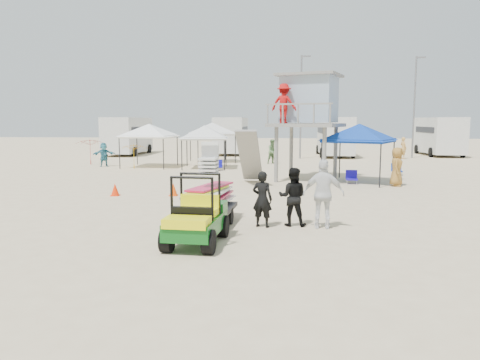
# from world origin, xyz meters

# --- Properties ---
(ground) EXTENTS (140.00, 140.00, 0.00)m
(ground) POSITION_xyz_m (0.00, 0.00, 0.00)
(ground) COLOR beige
(ground) RESTS_ON ground
(utility_cart) EXTENTS (1.25, 2.29, 1.68)m
(utility_cart) POSITION_xyz_m (-0.37, 0.71, 0.78)
(utility_cart) COLOR #0D5616
(utility_cart) RESTS_ON ground
(surf_trailer) EXTENTS (1.37, 2.35, 2.11)m
(surf_trailer) POSITION_xyz_m (-0.36, 3.05, 0.86)
(surf_trailer) COLOR black
(surf_trailer) RESTS_ON ground
(man_left) EXTENTS (0.66, 0.52, 1.59)m
(man_left) POSITION_xyz_m (1.15, 2.75, 0.80)
(man_left) COLOR black
(man_left) RESTS_ON ground
(man_mid) EXTENTS (0.87, 0.71, 1.67)m
(man_mid) POSITION_xyz_m (2.00, 3.00, 0.84)
(man_mid) COLOR black
(man_mid) RESTS_ON ground
(man_right) EXTENTS (1.17, 0.56, 1.94)m
(man_right) POSITION_xyz_m (2.85, 2.75, 0.97)
(man_right) COLOR white
(man_right) RESTS_ON ground
(lifeguard_tower) EXTENTS (4.07, 4.07, 5.14)m
(lifeguard_tower) POSITION_xyz_m (2.76, 13.35, 3.83)
(lifeguard_tower) COLOR gray
(lifeguard_tower) RESTS_ON ground
(canopy_blue) EXTENTS (3.85, 3.85, 3.24)m
(canopy_blue) POSITION_xyz_m (5.34, 12.85, 2.69)
(canopy_blue) COLOR black
(canopy_blue) RESTS_ON ground
(canopy_white_a) EXTENTS (2.95, 2.95, 3.10)m
(canopy_white_a) POSITION_xyz_m (-3.22, 18.81, 2.55)
(canopy_white_a) COLOR black
(canopy_white_a) RESTS_ON ground
(canopy_white_b) EXTENTS (3.23, 3.23, 3.18)m
(canopy_white_b) POSITION_xyz_m (-6.94, 19.33, 2.63)
(canopy_white_b) COLOR black
(canopy_white_b) RESTS_ON ground
(canopy_white_c) EXTENTS (3.71, 3.71, 3.25)m
(canopy_white_c) POSITION_xyz_m (-3.42, 23.17, 2.70)
(canopy_white_c) COLOR black
(canopy_white_c) RESTS_ON ground
(umbrella_a) EXTENTS (2.13, 2.16, 1.76)m
(umbrella_a) POSITION_xyz_m (-11.43, 20.49, 0.88)
(umbrella_a) COLOR #B21314
(umbrella_a) RESTS_ON ground
(umbrella_b) EXTENTS (2.44, 2.44, 1.57)m
(umbrella_b) POSITION_xyz_m (-7.52, 17.96, 0.79)
(umbrella_b) COLOR #ECAA15
(umbrella_b) RESTS_ON ground
(cone_near) EXTENTS (0.34, 0.34, 0.50)m
(cone_near) POSITION_xyz_m (-2.65, 7.94, 0.25)
(cone_near) COLOR #FF4D08
(cone_near) RESTS_ON ground
(cone_far) EXTENTS (0.34, 0.34, 0.50)m
(cone_far) POSITION_xyz_m (-4.97, 7.72, 0.25)
(cone_far) COLOR #FF2F08
(cone_far) RESTS_ON ground
(beach_chair_a) EXTENTS (0.66, 0.72, 0.64)m
(beach_chair_a) POSITION_xyz_m (-2.25, 17.61, 0.31)
(beach_chair_a) COLOR #0F0D94
(beach_chair_a) RESTS_ON ground
(beach_chair_b) EXTENTS (0.60, 0.65, 0.64)m
(beach_chair_b) POSITION_xyz_m (4.97, 12.34, 0.31)
(beach_chair_b) COLOR #1D0FA5
(beach_chair_b) RESTS_ON ground
(beach_chair_c) EXTENTS (0.57, 0.61, 0.64)m
(beach_chair_c) POSITION_xyz_m (7.94, 16.13, 0.31)
(beach_chair_c) COLOR navy
(beach_chair_c) RESTS_ON ground
(rv_far_left) EXTENTS (2.64, 6.80, 3.25)m
(rv_far_left) POSITION_xyz_m (-12.00, 29.99, 1.80)
(rv_far_left) COLOR silver
(rv_far_left) RESTS_ON ground
(rv_mid_left) EXTENTS (2.65, 6.50, 3.25)m
(rv_mid_left) POSITION_xyz_m (-3.00, 31.49, 1.80)
(rv_mid_left) COLOR silver
(rv_mid_left) RESTS_ON ground
(rv_mid_right) EXTENTS (2.64, 7.00, 3.25)m
(rv_mid_right) POSITION_xyz_m (6.00, 29.99, 1.80)
(rv_mid_right) COLOR silver
(rv_mid_right) RESTS_ON ground
(rv_far_right) EXTENTS (2.64, 6.60, 3.25)m
(rv_far_right) POSITION_xyz_m (15.00, 31.49, 1.80)
(rv_far_right) COLOR silver
(rv_far_right) RESTS_ON ground
(light_pole_left) EXTENTS (0.14, 0.14, 8.00)m
(light_pole_left) POSITION_xyz_m (3.00, 27.00, 4.00)
(light_pole_left) COLOR slate
(light_pole_left) RESTS_ON ground
(light_pole_right) EXTENTS (0.14, 0.14, 8.00)m
(light_pole_right) POSITION_xyz_m (12.00, 28.50, 4.00)
(light_pole_right) COLOR slate
(light_pole_right) RESTS_ON ground
(distant_beachgoers) EXTENTS (22.09, 16.77, 1.78)m
(distant_beachgoers) POSITION_xyz_m (0.38, 19.17, 0.84)
(distant_beachgoers) COLOR #5B814D
(distant_beachgoers) RESTS_ON ground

